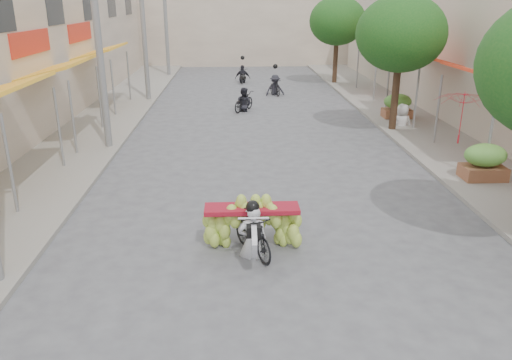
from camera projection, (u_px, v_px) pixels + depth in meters
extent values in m
cube|color=gray|center=(87.00, 128.00, 20.47)|extent=(4.00, 60.00, 0.12)
cube|color=gray|center=(422.00, 124.00, 21.08)|extent=(4.00, 60.00, 0.12)
cylinder|color=slate|center=(10.00, 167.00, 11.82)|extent=(0.08, 0.08, 2.55)
cylinder|color=slate|center=(59.00, 129.00, 15.20)|extent=(0.08, 0.08, 2.55)
cube|color=yellow|center=(59.00, 67.00, 17.67)|extent=(1.77, 4.00, 0.53)
cylinder|color=slate|center=(73.00, 119.00, 16.52)|extent=(0.08, 0.08, 2.55)
cylinder|color=slate|center=(100.00, 99.00, 19.90)|extent=(0.08, 0.08, 2.55)
cube|color=red|center=(30.00, 43.00, 17.34)|extent=(0.10, 3.50, 0.80)
cube|color=yellow|center=(101.00, 51.00, 23.31)|extent=(1.77, 4.00, 0.53)
cylinder|color=slate|center=(113.00, 89.00, 22.15)|extent=(0.08, 0.08, 2.55)
cylinder|color=slate|center=(129.00, 77.00, 25.54)|extent=(0.08, 0.08, 2.55)
cube|color=red|center=(80.00, 32.00, 22.98)|extent=(0.10, 3.50, 0.80)
cube|color=#1E2328|center=(0.00, 14.00, 15.12)|extent=(0.08, 2.00, 1.10)
cube|color=#1E2328|center=(55.00, 10.00, 19.82)|extent=(0.08, 2.00, 1.10)
cube|color=#1E2328|center=(88.00, 8.00, 24.52)|extent=(0.08, 2.00, 1.10)
cube|color=#1E2328|center=(111.00, 7.00, 29.21)|extent=(0.08, 2.00, 1.10)
cube|color=#1E2328|center=(128.00, 6.00, 33.91)|extent=(0.08, 2.00, 1.10)
cube|color=red|center=(493.00, 77.00, 15.47)|extent=(1.77, 4.20, 0.53)
cylinder|color=slate|center=(490.00, 139.00, 14.16)|extent=(0.08, 0.08, 2.55)
cylinder|color=slate|center=(438.00, 111.00, 17.73)|extent=(0.08, 0.08, 2.55)
cube|color=red|center=(423.00, 56.00, 21.11)|extent=(1.77, 4.20, 0.53)
cylinder|color=slate|center=(416.00, 99.00, 19.79)|extent=(0.08, 0.08, 2.55)
cylinder|color=slate|center=(388.00, 84.00, 23.36)|extent=(0.08, 0.08, 2.55)
cube|color=red|center=(383.00, 44.00, 26.75)|extent=(1.77, 4.20, 0.53)
cylinder|color=slate|center=(375.00, 77.00, 25.43)|extent=(0.08, 0.08, 2.55)
cylinder|color=slate|center=(358.00, 68.00, 29.00)|extent=(0.08, 0.08, 2.55)
cube|color=#C1AD98|center=(244.00, 19.00, 41.21)|extent=(20.00, 6.00, 7.00)
cylinder|color=slate|center=(97.00, 32.00, 16.38)|extent=(0.24, 0.24, 8.00)
cylinder|color=slate|center=(143.00, 21.00, 24.84)|extent=(0.24, 0.24, 8.00)
cylinder|color=slate|center=(165.00, 16.00, 33.29)|extent=(0.24, 0.24, 8.00)
cylinder|color=#3A2719|center=(395.00, 92.00, 19.55)|extent=(0.28, 0.28, 3.20)
ellipsoid|color=#1F5218|center=(401.00, 34.00, 18.80)|extent=(3.40, 3.40, 2.90)
cylinder|color=#3A2719|center=(335.00, 58.00, 30.82)|extent=(0.28, 0.28, 3.20)
ellipsoid|color=#1F5218|center=(337.00, 21.00, 30.07)|extent=(3.40, 3.40, 2.90)
cube|color=brown|center=(483.00, 170.00, 14.37)|extent=(1.20, 0.80, 0.50)
ellipsoid|color=#579939|center=(486.00, 151.00, 14.17)|extent=(1.20, 0.88, 0.66)
cube|color=brown|center=(397.00, 112.00, 21.88)|extent=(1.20, 0.80, 0.50)
ellipsoid|color=#579939|center=(398.00, 99.00, 21.68)|extent=(1.20, 0.88, 0.66)
imported|color=black|center=(253.00, 234.00, 10.24)|extent=(1.09, 1.66, 0.95)
cylinder|color=silver|center=(254.00, 242.00, 9.58)|extent=(0.10, 0.66, 0.66)
cube|color=black|center=(254.00, 231.00, 9.61)|extent=(0.28, 0.22, 0.22)
cylinder|color=silver|center=(253.00, 218.00, 9.63)|extent=(0.60, 0.05, 0.05)
cube|color=maroon|center=(252.00, 209.00, 10.43)|extent=(1.98, 0.55, 0.10)
imported|color=silver|center=(253.00, 205.00, 9.97)|extent=(0.60, 0.44, 1.66)
sphere|color=black|center=(253.00, 168.00, 9.67)|extent=(0.28, 0.28, 0.28)
imported|color=red|center=(466.00, 91.00, 14.94)|extent=(2.03, 2.03, 1.64)
imported|color=silver|center=(404.00, 104.00, 20.30)|extent=(0.96, 0.67, 1.78)
imported|color=black|center=(244.00, 102.00, 23.65)|extent=(1.31, 1.71, 0.91)
imported|color=#222229|center=(243.00, 87.00, 23.42)|extent=(0.93, 0.81, 1.65)
sphere|color=black|center=(243.00, 78.00, 23.27)|extent=(0.26, 0.26, 0.26)
imported|color=black|center=(275.00, 87.00, 27.60)|extent=(0.84, 1.60, 0.91)
imported|color=#222229|center=(275.00, 75.00, 27.37)|extent=(1.17, 0.82, 1.65)
sphere|color=black|center=(275.00, 66.00, 27.21)|extent=(0.26, 0.26, 0.26)
imported|color=black|center=(243.00, 76.00, 31.68)|extent=(0.74, 1.55, 0.84)
imported|color=#222229|center=(243.00, 65.00, 31.44)|extent=(1.03, 0.67, 1.65)
sphere|color=black|center=(243.00, 58.00, 31.28)|extent=(0.26, 0.26, 0.26)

